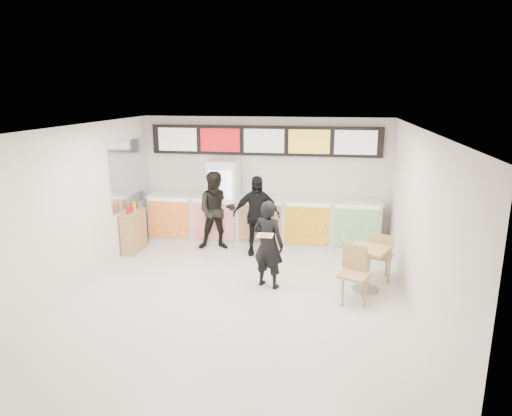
% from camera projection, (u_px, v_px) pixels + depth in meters
% --- Properties ---
extents(floor, '(7.00, 7.00, 0.00)m').
position_uv_depth(floor, '(236.00, 298.00, 8.13)').
color(floor, beige).
rests_on(floor, ground).
extents(ceiling, '(7.00, 7.00, 0.00)m').
position_uv_depth(ceiling, '(234.00, 128.00, 7.39)').
color(ceiling, white).
rests_on(ceiling, wall_back).
extents(wall_back, '(6.00, 0.00, 6.00)m').
position_uv_depth(wall_back, '(265.00, 179.00, 11.11)').
color(wall_back, silver).
rests_on(wall_back, floor).
extents(wall_left, '(0.00, 7.00, 7.00)m').
position_uv_depth(wall_left, '(73.00, 210.00, 8.23)').
color(wall_left, silver).
rests_on(wall_left, floor).
extents(wall_right, '(0.00, 7.00, 7.00)m').
position_uv_depth(wall_right, '(419.00, 225.00, 7.29)').
color(wall_right, silver).
rests_on(wall_right, floor).
extents(service_counter, '(5.56, 0.77, 1.14)m').
position_uv_depth(service_counter, '(262.00, 220.00, 10.95)').
color(service_counter, silver).
rests_on(service_counter, floor).
extents(menu_board, '(5.50, 0.14, 0.70)m').
position_uv_depth(menu_board, '(264.00, 141.00, 10.79)').
color(menu_board, black).
rests_on(menu_board, wall_back).
extents(drinks_fridge, '(0.70, 0.67, 2.00)m').
position_uv_depth(drinks_fridge, '(224.00, 202.00, 11.00)').
color(drinks_fridge, white).
rests_on(drinks_fridge, floor).
extents(mirror_panel, '(0.01, 2.00, 1.50)m').
position_uv_depth(mirror_panel, '(130.00, 173.00, 10.51)').
color(mirror_panel, '#B2B7BF').
rests_on(mirror_panel, wall_left).
extents(customer_main, '(0.71, 0.59, 1.67)m').
position_uv_depth(customer_main, '(268.00, 244.00, 8.43)').
color(customer_main, black).
rests_on(customer_main, floor).
extents(customer_left, '(1.01, 0.86, 1.83)m').
position_uv_depth(customer_left, '(216.00, 211.00, 10.50)').
color(customer_left, black).
rests_on(customer_left, floor).
extents(customer_mid, '(1.10, 0.57, 1.80)m').
position_uv_depth(customer_mid, '(256.00, 215.00, 10.16)').
color(customer_mid, black).
rests_on(customer_mid, floor).
extents(pizza_slice, '(0.36, 0.36, 0.02)m').
position_uv_depth(pizza_slice, '(265.00, 235.00, 7.92)').
color(pizza_slice, beige).
rests_on(pizza_slice, customer_main).
extents(cafe_table, '(1.13, 1.73, 0.99)m').
position_uv_depth(cafe_table, '(367.00, 261.00, 8.33)').
color(cafe_table, tan).
rests_on(cafe_table, floor).
extents(condiment_ledge, '(0.34, 0.84, 1.12)m').
position_uv_depth(condiment_ledge, '(134.00, 231.00, 10.44)').
color(condiment_ledge, tan).
rests_on(condiment_ledge, floor).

